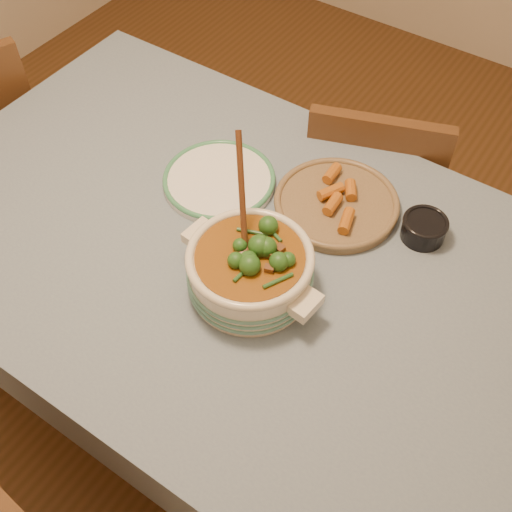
{
  "coord_description": "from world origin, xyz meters",
  "views": [
    {
      "loc": [
        0.61,
        -0.78,
        1.94
      ],
      "look_at": [
        0.12,
        -0.06,
        0.85
      ],
      "focal_mm": 45.0,
      "sensor_mm": 36.0,
      "label": 1
    }
  ],
  "objects": [
    {
      "name": "condiment_bowl",
      "position": [
        0.38,
        0.28,
        0.79
      ],
      "size": [
        0.13,
        0.13,
        0.06
      ],
      "rotation": [
        0.0,
        0.0,
        0.24
      ],
      "color": "black",
      "rests_on": "dining_table"
    },
    {
      "name": "white_plate",
      "position": [
        -0.14,
        0.15,
        0.77
      ],
      "size": [
        0.37,
        0.37,
        0.03
      ],
      "rotation": [
        0.0,
        0.0,
        0.36
      ],
      "color": "white",
      "rests_on": "dining_table"
    },
    {
      "name": "fried_plate",
      "position": [
        0.16,
        0.25,
        0.78
      ],
      "size": [
        0.37,
        0.37,
        0.05
      ],
      "rotation": [
        0.0,
        0.0,
        -0.22
      ],
      "color": "#8A6E4C",
      "rests_on": "dining_table"
    },
    {
      "name": "floor",
      "position": [
        0.0,
        0.0,
        0.0
      ],
      "size": [
        4.5,
        4.5,
        0.0
      ],
      "primitive_type": "plane",
      "color": "#4E3116",
      "rests_on": "ground"
    },
    {
      "name": "stew_casserole",
      "position": [
        0.12,
        -0.07,
        0.83
      ],
      "size": [
        0.36,
        0.3,
        0.33
      ],
      "rotation": [
        0.0,
        0.0,
        -0.1
      ],
      "color": "#F0E3C9",
      "rests_on": "dining_table"
    },
    {
      "name": "chair_far",
      "position": [
        0.1,
        0.62,
        0.48
      ],
      "size": [
        0.51,
        0.51,
        0.85
      ],
      "rotation": [
        0.0,
        0.0,
        3.49
      ],
      "color": "brown",
      "rests_on": "floor"
    },
    {
      "name": "dining_table",
      "position": [
        0.0,
        0.0,
        0.66
      ],
      "size": [
        1.68,
        1.08,
        0.76
      ],
      "color": "brown",
      "rests_on": "floor"
    }
  ]
}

